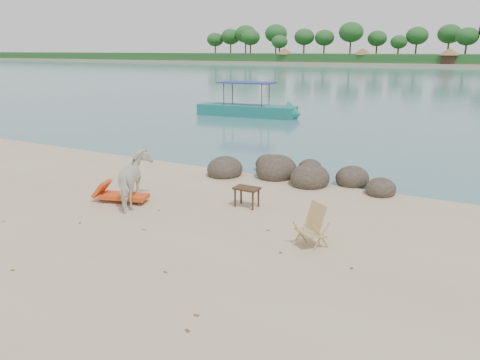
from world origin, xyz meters
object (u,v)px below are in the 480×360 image
Objects in this scene: boat_near at (247,88)px; cow at (136,180)px; lounge_chair at (124,194)px; boulders at (291,174)px; deck_chair at (311,228)px; side_table at (247,198)px.

cow is at bearing -77.59° from boat_near.
lounge_chair is 0.23× the size of boat_near.
lounge_chair is (-3.31, -4.74, 0.05)m from boulders.
lounge_chair is at bearing -124.88° from boulders.
boulders is 16.63m from boat_near.
deck_chair reaches higher than boulders.
boulders is 9.14× the size of side_table.
deck_chair is at bearing 145.11° from cow.
lounge_chair is 5.97m from deck_chair.
side_table reaches higher than lounge_chair.
boulders reaches higher than lounge_chair.
boulders is 5.78m from deck_chair.
cow reaches higher than side_table.
boulders is 6.83× the size of deck_chair.
lounge_chair is at bearing -78.97° from boat_near.
boat_near is (-9.21, 17.17, 1.57)m from side_table.
boat_near is at bearing 119.21° from side_table.
boat_near reaches higher than cow.
side_table is 3.13m from deck_chair.
cow is at bearing -149.09° from deck_chair.
side_table is at bearing -68.23° from boat_near.
lounge_chair is 1.85× the size of deck_chair.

